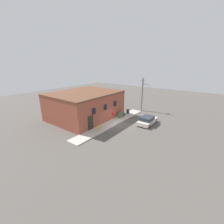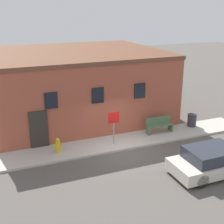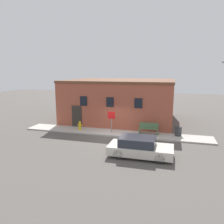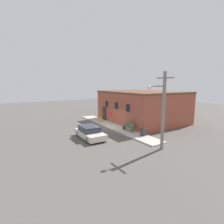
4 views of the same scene
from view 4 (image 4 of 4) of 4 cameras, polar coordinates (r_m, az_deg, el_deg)
The scene contains 9 objects.
ground_plane at distance 22.98m, azimuth -1.89°, elevation -5.11°, with size 80.00×80.00×0.00m, color #56514C.
sidewalk at distance 23.47m, azimuth 0.26°, elevation -4.65°, with size 16.82×2.02×0.12m.
brick_building at distance 26.92m, azimuth 9.75°, elevation 1.86°, with size 11.47×9.38×4.59m.
fire_hydrant at distance 26.15m, azimuth -3.69°, elevation -2.17°, with size 0.50×0.24×0.83m.
stop_sign at distance 23.22m, azimuth -0.44°, elevation -1.30°, with size 0.65×0.06×1.91m.
bench at distance 21.08m, azimuth 5.39°, elevation -4.79°, with size 1.66×0.44×0.97m.
trash_bin at distance 19.31m, azimuth 10.10°, elevation -6.45°, with size 0.59×0.59×0.80m.
utility_pole at distance 15.37m, azimuth 16.16°, elevation 1.05°, with size 1.80×2.04×6.70m.
parked_car at distance 18.62m, azimuth -7.24°, elevation -6.63°, with size 4.19×1.89×1.30m.
Camera 4 is at (19.36, -11.01, 5.69)m, focal length 28.00 mm.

